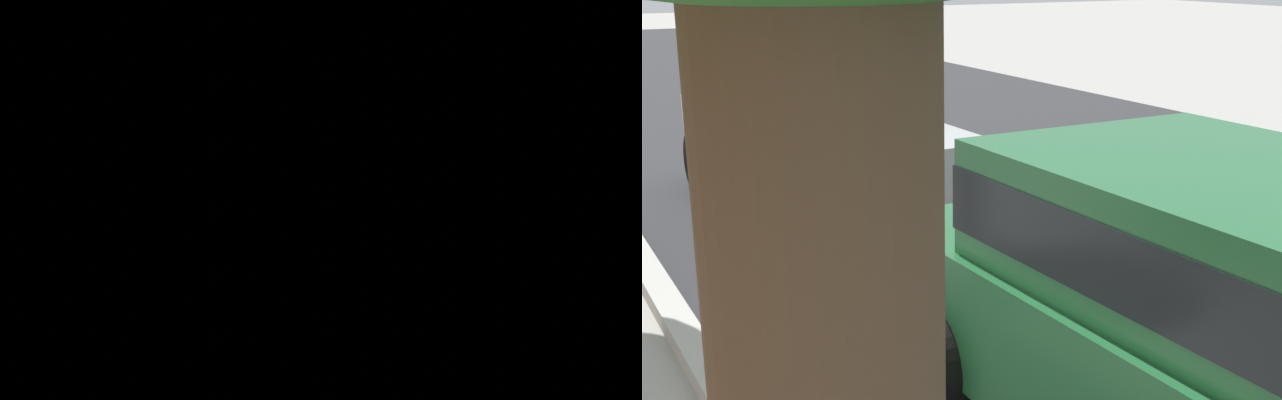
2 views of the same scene
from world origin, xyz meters
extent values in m
cube|color=#B7B7BC|center=(-4.74, 4.79, 0.61)|extent=(4.13, 1.78, 0.70)
cube|color=#B7B7BC|center=(-4.89, 4.79, 1.26)|extent=(2.16, 1.61, 0.60)
cube|color=black|center=(-4.89, 4.79, 1.26)|extent=(2.17, 1.62, 0.33)
cylinder|color=black|center=(-3.42, 5.67, 0.32)|extent=(0.64, 0.23, 0.64)
cylinder|color=black|center=(-3.39, 3.97, 0.32)|extent=(0.64, 0.23, 0.64)
cylinder|color=black|center=(-6.09, 5.62, 0.32)|extent=(0.64, 0.23, 0.64)
cylinder|color=black|center=(-6.05, 3.92, 0.32)|extent=(0.64, 0.23, 0.64)
cube|color=#236638|center=(0.65, 4.79, 1.26)|extent=(2.16, 1.61, 0.60)
cube|color=black|center=(0.65, 4.79, 1.26)|extent=(2.17, 1.62, 0.33)
cylinder|color=black|center=(-0.55, 5.62, 0.32)|extent=(0.64, 0.23, 0.64)
cylinder|color=black|center=(-0.51, 3.92, 0.32)|extent=(0.64, 0.23, 0.64)
camera|label=1|loc=(3.12, 1.77, 3.04)|focal=53.14mm
camera|label=2|loc=(3.43, 1.93, 2.43)|focal=49.47mm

